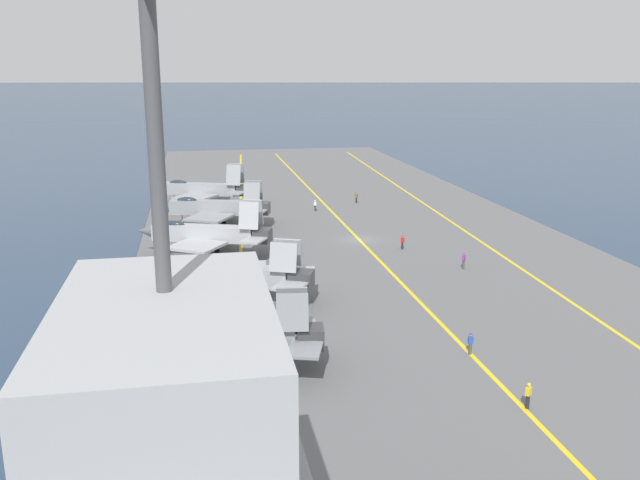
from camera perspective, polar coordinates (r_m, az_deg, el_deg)
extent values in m
plane|color=navy|center=(84.53, 3.30, -0.22)|extent=(2000.00, 2000.00, 0.00)
cube|color=slate|center=(84.48, 3.30, -0.09)|extent=(196.25, 53.39, 0.40)
cube|color=yellow|center=(88.99, 12.53, 0.46)|extent=(176.49, 7.64, 0.01)
cube|color=yellow|center=(84.43, 3.31, 0.04)|extent=(176.62, 0.36, 0.01)
cube|color=yellow|center=(82.27, -6.68, -0.42)|extent=(176.23, 12.48, 0.01)
cube|color=gray|center=(48.36, -9.13, -8.24)|extent=(3.11, 11.76, 1.73)
cone|color=#5B5E60|center=(49.49, -17.02, -8.17)|extent=(1.90, 2.38, 1.65)
cube|color=#38383A|center=(48.16, -0.83, -8.15)|extent=(2.21, 2.11, 1.47)
ellipsoid|color=#232D38|center=(48.53, -13.36, -7.32)|extent=(1.29, 2.92, 0.95)
cube|color=gray|center=(45.26, -9.02, -10.65)|extent=(6.91, 6.65, 0.28)
cube|color=gray|center=(51.86, -8.30, -7.29)|extent=(6.06, 5.67, 0.28)
cube|color=gray|center=(46.48, -2.34, -6.11)|extent=(1.09, 2.28, 2.61)
cube|color=gray|center=(48.19, -2.39, -5.36)|extent=(1.09, 2.28, 2.61)
cube|color=gray|center=(46.06, -1.28, -9.24)|extent=(3.32, 2.92, 0.20)
cube|color=gray|center=(50.24, -1.49, -7.17)|extent=(2.92, 2.35, 0.20)
cylinder|color=#B2B2B7|center=(49.61, -14.10, -9.95)|extent=(0.16, 0.16, 1.51)
cylinder|color=black|center=(49.80, -14.07, -10.43)|extent=(0.29, 0.62, 0.60)
cylinder|color=#B2B2B7|center=(47.80, -7.75, -10.59)|extent=(0.16, 0.16, 1.51)
cylinder|color=black|center=(47.99, -7.74, -11.09)|extent=(0.29, 0.62, 0.60)
cylinder|color=#B2B2B7|center=(50.00, -7.56, -9.42)|extent=(0.16, 0.16, 1.51)
cylinder|color=black|center=(50.19, -7.54, -9.90)|extent=(0.29, 0.62, 0.60)
cube|color=#9EA3A8|center=(62.56, -8.44, -2.85)|extent=(6.43, 12.59, 1.73)
cone|color=#5B5E60|center=(65.44, -14.62, -2.40)|extent=(2.44, 2.88, 1.65)
cube|color=#38383A|center=(60.45, -1.59, -3.31)|extent=(2.63, 2.68, 1.47)
ellipsoid|color=#232D38|center=(63.74, -11.78, -1.90)|extent=(2.06, 3.26, 0.95)
cube|color=#9EA3A8|center=(59.49, -9.16, -4.35)|extent=(7.49, 7.57, 0.28)
cube|color=#9EA3A8|center=(65.72, -7.04, -2.47)|extent=(5.94, 6.24, 0.28)
cube|color=#9EA3A8|center=(59.30, -3.11, -1.48)|extent=(1.68, 2.57, 2.58)
cube|color=#9EA3A8|center=(61.00, -2.68, -1.02)|extent=(1.68, 2.57, 2.58)
cube|color=#9EA3A8|center=(58.47, -2.59, -3.93)|extent=(3.67, 3.55, 0.20)
cube|color=#9EA3A8|center=(62.67, -1.59, -2.66)|extent=(3.24, 2.96, 0.20)
cylinder|color=#B2B2B7|center=(64.81, -12.38, -3.98)|extent=(0.16, 0.16, 1.62)
cylinder|color=black|center=(64.97, -12.36, -4.41)|extent=(0.43, 0.64, 0.60)
cylinder|color=#B2B2B7|center=(61.57, -7.62, -4.74)|extent=(0.16, 0.16, 1.62)
cylinder|color=black|center=(61.74, -7.61, -5.19)|extent=(0.43, 0.64, 0.60)
cylinder|color=#B2B2B7|center=(63.75, -6.91, -4.05)|extent=(0.16, 0.16, 1.62)
cylinder|color=black|center=(63.91, -6.90, -4.49)|extent=(0.43, 0.64, 0.60)
cube|color=#A8AAAF|center=(77.39, -9.83, 0.57)|extent=(5.52, 11.52, 1.79)
cone|color=#5B5E60|center=(79.78, -14.42, 0.74)|extent=(2.33, 2.63, 1.70)
cube|color=#38383A|center=(75.50, -4.87, 0.39)|extent=(2.57, 2.45, 1.53)
ellipsoid|color=#232D38|center=(78.39, -12.30, 1.27)|extent=(1.86, 2.98, 0.99)
cube|color=#A8AAAF|center=(74.36, -10.34, -0.48)|extent=(6.82, 6.86, 0.28)
cube|color=#A8AAAF|center=(80.48, -8.80, 0.72)|extent=(5.31, 5.44, 0.28)
cube|color=#A8AAAF|center=(74.37, -6.02, 2.05)|extent=(1.60, 2.37, 2.99)
cube|color=#A8AAAF|center=(76.15, -5.66, 2.35)|extent=(1.60, 2.37, 2.99)
cube|color=#A8AAAF|center=(73.45, -5.65, -0.03)|extent=(3.51, 3.28, 0.20)
cube|color=#A8AAAF|center=(77.77, -4.81, 0.80)|extent=(3.12, 2.61, 0.20)
cylinder|color=#B2B2B7|center=(79.29, -12.72, -0.58)|extent=(0.16, 0.16, 1.78)
cylinder|color=black|center=(79.44, -12.70, -0.99)|extent=(0.41, 0.64, 0.60)
cylinder|color=#B2B2B7|center=(76.32, -9.24, -0.99)|extent=(0.16, 0.16, 1.78)
cylinder|color=black|center=(76.47, -9.22, -1.41)|extent=(0.41, 0.64, 0.60)
cylinder|color=#B2B2B7|center=(78.62, -8.68, -0.51)|extent=(0.16, 0.16, 1.78)
cylinder|color=black|center=(78.78, -8.66, -0.92)|extent=(0.41, 0.64, 0.60)
cube|color=gray|center=(91.48, -9.03, 2.72)|extent=(4.64, 11.42, 1.84)
cone|color=#5B5E60|center=(93.19, -12.98, 2.75)|extent=(2.23, 2.51, 1.75)
cube|color=#38383A|center=(90.19, -4.86, 2.68)|extent=(2.51, 2.31, 1.56)
ellipsoid|color=#232D38|center=(92.15, -11.14, 3.27)|extent=(1.67, 2.92, 1.01)
cube|color=gray|center=(88.20, -9.28, 1.89)|extent=(6.84, 6.75, 0.28)
cube|color=gray|center=(94.83, -8.32, 2.79)|extent=(5.17, 4.95, 0.28)
cube|color=gray|center=(89.03, -5.77, 3.99)|extent=(1.36, 2.28, 2.65)
cube|color=gray|center=(90.90, -5.56, 4.21)|extent=(1.36, 2.28, 2.65)
cube|color=gray|center=(88.02, -5.39, 2.38)|extent=(3.44, 3.11, 0.20)
cube|color=gray|center=(92.50, -4.92, 2.98)|extent=(2.96, 2.36, 0.20)
cylinder|color=#B2B2B7|center=(92.89, -11.52, 1.65)|extent=(0.16, 0.16, 1.77)
cylinder|color=black|center=(93.02, -11.50, 1.30)|extent=(0.36, 0.64, 0.60)
cylinder|color=#B2B2B7|center=(90.37, -8.46, 1.43)|extent=(0.16, 0.16, 1.77)
cylinder|color=black|center=(90.50, -8.45, 1.07)|extent=(0.36, 0.64, 0.60)
cylinder|color=#B2B2B7|center=(92.82, -8.12, 1.79)|extent=(0.16, 0.16, 1.77)
cylinder|color=black|center=(92.95, -8.11, 1.44)|extent=(0.36, 0.64, 0.60)
cube|color=#93999E|center=(105.81, -10.05, 4.25)|extent=(5.56, 11.49, 1.77)
cone|color=#5B5E60|center=(108.20, -13.42, 4.30)|extent=(2.32, 2.63, 1.68)
cube|color=#38383A|center=(103.76, -6.45, 4.18)|extent=(2.54, 2.45, 1.50)
ellipsoid|color=#232D38|center=(106.88, -11.85, 4.72)|extent=(1.86, 2.98, 0.97)
cube|color=#93999E|center=(102.58, -10.45, 3.59)|extent=(7.05, 7.01, 0.28)
cube|color=#93999E|center=(109.00, -9.25, 4.27)|extent=(5.61, 5.49, 0.28)
cube|color=#93999E|center=(102.82, -7.30, 5.45)|extent=(1.63, 2.38, 3.09)
cube|color=#93999E|center=(104.58, -7.01, 5.60)|extent=(1.63, 2.38, 3.09)
cube|color=#93999E|center=(101.73, -7.05, 3.96)|extent=(3.52, 3.29, 0.20)
cube|color=#93999E|center=(106.05, -6.36, 4.40)|extent=(3.13, 2.63, 0.20)
cylinder|color=#B2B2B7|center=(107.61, -12.17, 3.34)|extent=(0.16, 0.16, 1.81)
cylinder|color=black|center=(107.73, -12.15, 3.03)|extent=(0.41, 0.64, 0.60)
cylinder|color=#B2B2B7|center=(104.60, -9.62, 3.16)|extent=(0.16, 0.16, 1.81)
cylinder|color=black|center=(104.72, -9.60, 2.83)|extent=(0.41, 0.64, 0.60)
cylinder|color=#B2B2B7|center=(106.90, -9.19, 3.41)|extent=(0.16, 0.16, 1.81)
cylinder|color=black|center=(107.02, -9.18, 3.09)|extent=(0.41, 0.64, 0.60)
cylinder|color=#232328|center=(80.28, 6.95, -0.48)|extent=(0.24, 0.24, 0.85)
cube|color=red|center=(80.10, 6.96, 0.00)|extent=(0.42, 0.46, 0.54)
sphere|color=tan|center=(80.00, 6.97, 0.28)|extent=(0.22, 0.22, 0.22)
sphere|color=red|center=(79.99, 6.97, 0.32)|extent=(0.24, 0.24, 0.24)
cylinder|color=#4C473D|center=(52.31, 12.53, -8.93)|extent=(0.24, 0.24, 0.87)
cube|color=#284CB2|center=(52.04, 12.57, -8.22)|extent=(0.30, 0.41, 0.53)
sphere|color=tan|center=(51.89, 12.60, -7.81)|extent=(0.22, 0.22, 0.22)
sphere|color=#284CB2|center=(51.87, 12.60, -7.75)|extent=(0.24, 0.24, 0.24)
cylinder|color=#232328|center=(45.51, 17.08, -12.89)|extent=(0.24, 0.24, 0.91)
cube|color=yellow|center=(45.20, 17.15, -12.08)|extent=(0.43, 0.46, 0.52)
sphere|color=beige|center=(45.03, 17.19, -11.63)|extent=(0.22, 0.22, 0.22)
sphere|color=yellow|center=(45.00, 17.19, -11.56)|extent=(0.24, 0.24, 0.24)
cylinder|color=#383328|center=(101.03, -0.41, 2.69)|extent=(0.24, 0.24, 0.88)
cube|color=white|center=(100.89, -0.41, 3.08)|extent=(0.33, 0.43, 0.53)
sphere|color=beige|center=(100.82, -0.41, 3.31)|extent=(0.22, 0.22, 0.22)
sphere|color=white|center=(100.80, -0.41, 3.34)|extent=(0.24, 0.24, 0.24)
cylinder|color=#232328|center=(107.31, 3.07, 3.36)|extent=(0.24, 0.24, 0.85)
cube|color=brown|center=(107.18, 3.08, 3.74)|extent=(0.44, 0.46, 0.62)
sphere|color=beige|center=(107.10, 3.08, 3.97)|extent=(0.22, 0.22, 0.22)
sphere|color=brown|center=(107.09, 3.08, 4.00)|extent=(0.24, 0.24, 0.24)
cylinder|color=#4C473D|center=(73.47, 11.98, -2.07)|extent=(0.24, 0.24, 0.92)
cube|color=purple|center=(73.26, 12.01, -1.49)|extent=(0.46, 0.44, 0.62)
sphere|color=tan|center=(73.15, 12.03, -1.16)|extent=(0.22, 0.22, 0.22)
sphere|color=purple|center=(73.13, 12.03, -1.11)|extent=(0.24, 0.24, 0.24)
cube|color=#A5A7AA|center=(21.85, -12.67, -12.43)|extent=(10.90, 6.50, 5.77)
cube|color=black|center=(21.80, -3.82, -11.31)|extent=(9.23, 0.12, 0.90)
cylinder|color=#4C4C4F|center=(20.97, -13.66, 7.50)|extent=(0.50, 0.50, 8.95)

